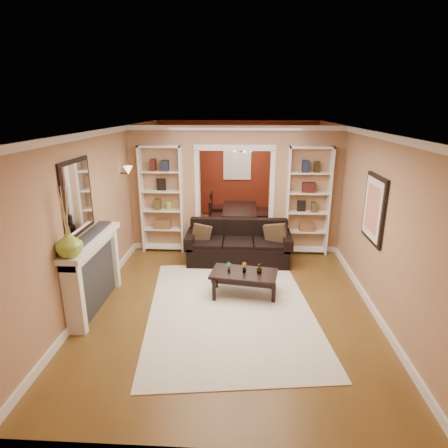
# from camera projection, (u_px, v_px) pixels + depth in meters

# --- Properties ---
(floor) EXTENTS (8.00, 8.00, 0.00)m
(floor) POSITION_uv_depth(u_px,v_px,m) (232.00, 270.00, 7.31)
(floor) COLOR brown
(floor) RESTS_ON ground
(ceiling) EXTENTS (8.00, 8.00, 0.00)m
(ceiling) POSITION_uv_depth(u_px,v_px,m) (233.00, 128.00, 6.50)
(ceiling) COLOR white
(ceiling) RESTS_ON ground
(wall_back) EXTENTS (8.00, 0.00, 8.00)m
(wall_back) POSITION_uv_depth(u_px,v_px,m) (237.00, 169.00, 10.71)
(wall_back) COLOR tan
(wall_back) RESTS_ON ground
(wall_front) EXTENTS (8.00, 0.00, 8.00)m
(wall_front) POSITION_uv_depth(u_px,v_px,m) (217.00, 323.00, 3.09)
(wall_front) COLOR tan
(wall_front) RESTS_ON ground
(wall_left) EXTENTS (0.00, 8.00, 8.00)m
(wall_left) POSITION_uv_depth(u_px,v_px,m) (113.00, 202.00, 7.02)
(wall_left) COLOR tan
(wall_left) RESTS_ON ground
(wall_right) EXTENTS (0.00, 8.00, 8.00)m
(wall_right) POSITION_uv_depth(u_px,v_px,m) (356.00, 205.00, 6.79)
(wall_right) COLOR tan
(wall_right) RESTS_ON ground
(partition_wall) EXTENTS (4.50, 0.15, 2.70)m
(partition_wall) POSITION_uv_depth(u_px,v_px,m) (235.00, 190.00, 8.05)
(partition_wall) COLOR tan
(partition_wall) RESTS_ON floor
(red_back_panel) EXTENTS (4.44, 0.04, 2.64)m
(red_back_panel) POSITION_uv_depth(u_px,v_px,m) (237.00, 170.00, 10.70)
(red_back_panel) COLOR maroon
(red_back_panel) RESTS_ON floor
(dining_window) EXTENTS (0.78, 0.03, 0.98)m
(dining_window) POSITION_uv_depth(u_px,v_px,m) (237.00, 162.00, 10.59)
(dining_window) COLOR #8CA5CC
(dining_window) RESTS_ON wall_back
(area_rug) EXTENTS (2.92, 3.81, 0.01)m
(area_rug) POSITION_uv_depth(u_px,v_px,m) (231.00, 309.00, 5.90)
(area_rug) COLOR silver
(area_rug) RESTS_ON floor
(sofa) EXTENTS (2.12, 0.91, 0.83)m
(sofa) POSITION_uv_depth(u_px,v_px,m) (238.00, 243.00, 7.61)
(sofa) COLOR black
(sofa) RESTS_ON floor
(pillow_left) EXTENTS (0.38, 0.13, 0.37)m
(pillow_left) POSITION_uv_depth(u_px,v_px,m) (201.00, 234.00, 7.58)
(pillow_left) COLOR #4F3921
(pillow_left) RESTS_ON sofa
(pillow_right) EXTENTS (0.46, 0.29, 0.45)m
(pillow_right) POSITION_uv_depth(u_px,v_px,m) (276.00, 234.00, 7.49)
(pillow_right) COLOR #4F3921
(pillow_right) RESTS_ON sofa
(coffee_table) EXTENTS (1.17, 0.76, 0.41)m
(coffee_table) POSITION_uv_depth(u_px,v_px,m) (244.00, 284.00, 6.31)
(coffee_table) COLOR black
(coffee_table) RESTS_ON floor
(plant_left) EXTENTS (0.11, 0.10, 0.18)m
(plant_left) POSITION_uv_depth(u_px,v_px,m) (229.00, 267.00, 6.23)
(plant_left) COLOR #336626
(plant_left) RESTS_ON coffee_table
(plant_center) EXTENTS (0.12, 0.12, 0.17)m
(plant_center) POSITION_uv_depth(u_px,v_px,m) (244.00, 268.00, 6.22)
(plant_center) COLOR #336626
(plant_center) RESTS_ON coffee_table
(plant_right) EXTENTS (0.14, 0.14, 0.17)m
(plant_right) POSITION_uv_depth(u_px,v_px,m) (259.00, 268.00, 6.21)
(plant_right) COLOR #336626
(plant_right) RESTS_ON coffee_table
(bookshelf_left) EXTENTS (0.90, 0.30, 2.30)m
(bookshelf_left) POSITION_uv_depth(u_px,v_px,m) (162.00, 200.00, 8.03)
(bookshelf_left) COLOR white
(bookshelf_left) RESTS_ON floor
(bookshelf_right) EXTENTS (0.90, 0.30, 2.30)m
(bookshelf_right) POSITION_uv_depth(u_px,v_px,m) (308.00, 202.00, 7.87)
(bookshelf_right) COLOR white
(bookshelf_right) RESTS_ON floor
(fireplace) EXTENTS (0.32, 1.70, 1.16)m
(fireplace) POSITION_uv_depth(u_px,v_px,m) (95.00, 274.00, 5.81)
(fireplace) COLOR white
(fireplace) RESTS_ON floor
(vase) EXTENTS (0.45, 0.45, 0.37)m
(vase) POSITION_uv_depth(u_px,v_px,m) (69.00, 243.00, 4.92)
(vase) COLOR #88B139
(vase) RESTS_ON fireplace
(mirror) EXTENTS (0.03, 0.95, 1.10)m
(mirror) POSITION_uv_depth(u_px,v_px,m) (77.00, 197.00, 5.46)
(mirror) COLOR silver
(mirror) RESTS_ON wall_left
(wall_sconce) EXTENTS (0.18, 0.18, 0.22)m
(wall_sconce) POSITION_uv_depth(u_px,v_px,m) (125.00, 172.00, 7.40)
(wall_sconce) COLOR #FFE0A5
(wall_sconce) RESTS_ON wall_left
(framed_art) EXTENTS (0.04, 0.85, 1.05)m
(framed_art) POSITION_uv_depth(u_px,v_px,m) (374.00, 209.00, 5.78)
(framed_art) COLOR black
(framed_art) RESTS_ON wall_right
(dining_table) EXTENTS (1.56, 0.87, 0.55)m
(dining_table) POSITION_uv_depth(u_px,v_px,m) (241.00, 218.00, 9.78)
(dining_table) COLOR black
(dining_table) RESTS_ON floor
(dining_chair_nw) EXTENTS (0.43, 0.43, 0.82)m
(dining_chair_nw) POSITION_uv_depth(u_px,v_px,m) (219.00, 216.00, 9.48)
(dining_chair_nw) COLOR black
(dining_chair_nw) RESTS_ON floor
(dining_chair_ne) EXTENTS (0.50, 0.50, 0.92)m
(dining_chair_ne) POSITION_uv_depth(u_px,v_px,m) (263.00, 215.00, 9.41)
(dining_chair_ne) COLOR black
(dining_chair_ne) RESTS_ON floor
(dining_chair_sw) EXTENTS (0.53, 0.53, 0.91)m
(dining_chair_sw) POSITION_uv_depth(u_px,v_px,m) (221.00, 208.00, 10.04)
(dining_chair_sw) COLOR black
(dining_chair_sw) RESTS_ON floor
(dining_chair_se) EXTENTS (0.51, 0.51, 0.83)m
(dining_chair_se) POSITION_uv_depth(u_px,v_px,m) (262.00, 210.00, 10.00)
(dining_chair_se) COLOR black
(dining_chair_se) RESTS_ON floor
(chandelier) EXTENTS (0.50, 0.50, 0.30)m
(chandelier) POSITION_uv_depth(u_px,v_px,m) (236.00, 150.00, 9.28)
(chandelier) COLOR #3A2E1A
(chandelier) RESTS_ON ceiling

